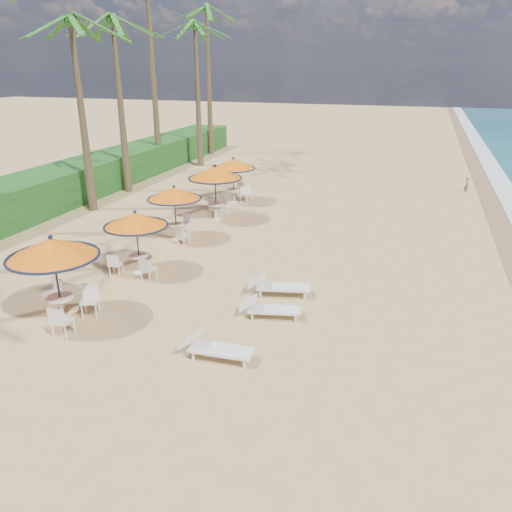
{
  "coord_description": "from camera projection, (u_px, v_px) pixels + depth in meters",
  "views": [
    {
      "loc": [
        4.3,
        -10.69,
        6.99
      ],
      "look_at": [
        -0.3,
        3.42,
        1.2
      ],
      "focal_mm": 35.0,
      "sensor_mm": 36.0,
      "label": 1
    }
  ],
  "objects": [
    {
      "name": "station_0",
      "position": [
        55.0,
        259.0,
        13.73
      ],
      "size": [
        2.52,
        2.52,
        2.63
      ],
      "color": "black",
      "rests_on": "ground"
    },
    {
      "name": "lounger_mid",
      "position": [
        268.0,
        308.0,
        14.52
      ],
      "size": [
        1.85,
        0.93,
        0.64
      ],
      "rotation": [
        0.0,
        0.0,
        0.22
      ],
      "color": "white",
      "rests_on": "ground"
    },
    {
      "name": "scrub_hedge",
      "position": [
        65.0,
        184.0,
        26.56
      ],
      "size": [
        3.0,
        40.0,
        1.8
      ],
      "primitive_type": "cube",
      "color": "#194716",
      "rests_on": "ground"
    },
    {
      "name": "station_1",
      "position": [
        135.0,
        226.0,
        17.03
      ],
      "size": [
        2.21,
        2.21,
        2.3
      ],
      "color": "black",
      "rests_on": "ground"
    },
    {
      "name": "station_3",
      "position": [
        216.0,
        178.0,
        23.01
      ],
      "size": [
        2.52,
        2.52,
        2.63
      ],
      "color": "black",
      "rests_on": "ground"
    },
    {
      "name": "palm_7",
      "position": [
        207.0,
        19.0,
        36.88
      ],
      "size": [
        5.0,
        5.0,
        10.88
      ],
      "color": "brown",
      "rests_on": "ground"
    },
    {
      "name": "station_2",
      "position": [
        175.0,
        198.0,
        20.39
      ],
      "size": [
        2.24,
        2.24,
        2.33
      ],
      "color": "black",
      "rests_on": "ground"
    },
    {
      "name": "palm_6",
      "position": [
        195.0,
        35.0,
        32.88
      ],
      "size": [
        5.0,
        5.0,
        9.47
      ],
      "color": "brown",
      "rests_on": "ground"
    },
    {
      "name": "palm_4",
      "position": [
        114.0,
        32.0,
        25.84
      ],
      "size": [
        5.0,
        5.0,
        9.24
      ],
      "color": "brown",
      "rests_on": "ground"
    },
    {
      "name": "person",
      "position": [
        467.0,
        184.0,
        28.52
      ],
      "size": [
        0.25,
        0.35,
        0.9
      ],
      "primitive_type": "imported",
      "rotation": [
        0.0,
        0.0,
        1.68
      ],
      "color": "brown",
      "rests_on": "ground"
    },
    {
      "name": "palm_3",
      "position": [
        72.0,
        33.0,
        22.29
      ],
      "size": [
        5.0,
        5.0,
        8.96
      ],
      "color": "brown",
      "rests_on": "ground"
    },
    {
      "name": "lounger_far",
      "position": [
        276.0,
        285.0,
        15.91
      ],
      "size": [
        2.07,
        1.05,
        0.71
      ],
      "rotation": [
        0.0,
        0.0,
        0.23
      ],
      "color": "white",
      "rests_on": "ground"
    },
    {
      "name": "station_4",
      "position": [
        235.0,
        169.0,
        26.08
      ],
      "size": [
        2.29,
        2.31,
        2.39
      ],
      "color": "black",
      "rests_on": "ground"
    },
    {
      "name": "lounger_near",
      "position": [
        214.0,
        347.0,
        12.49
      ],
      "size": [
        1.91,
        0.68,
        0.68
      ],
      "rotation": [
        0.0,
        0.0,
        0.05
      ],
      "color": "white",
      "rests_on": "ground"
    },
    {
      "name": "ground",
      "position": [
        227.0,
        344.0,
        13.25
      ],
      "size": [
        160.0,
        160.0,
        0.0
      ],
      "primitive_type": "plane",
      "color": "tan",
      "rests_on": "ground"
    }
  ]
}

